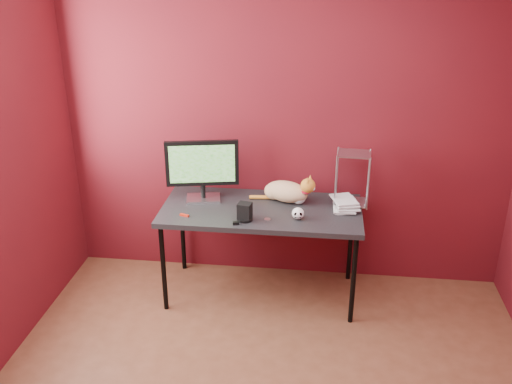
# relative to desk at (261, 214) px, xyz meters

# --- Properties ---
(room) EXTENTS (3.52, 3.52, 2.61)m
(room) POSITION_rel_desk_xyz_m (0.15, -1.37, 0.75)
(room) COLOR brown
(room) RESTS_ON ground
(desk) EXTENTS (1.50, 0.70, 0.75)m
(desk) POSITION_rel_desk_xyz_m (0.00, 0.00, 0.00)
(desk) COLOR black
(desk) RESTS_ON ground
(monitor) EXTENTS (0.55, 0.23, 0.48)m
(monitor) POSITION_rel_desk_xyz_m (-0.46, 0.10, 0.32)
(monitor) COLOR #AFAEB3
(monitor) RESTS_ON desk
(cat) EXTENTS (0.51, 0.29, 0.24)m
(cat) POSITION_rel_desk_xyz_m (0.18, 0.15, 0.13)
(cat) COLOR #C7772A
(cat) RESTS_ON desk
(skull_mug) EXTENTS (0.09, 0.09, 0.09)m
(skull_mug) POSITION_rel_desk_xyz_m (0.28, -0.15, 0.10)
(skull_mug) COLOR white
(skull_mug) RESTS_ON desk
(speaker) EXTENTS (0.12, 0.12, 0.13)m
(speaker) POSITION_rel_desk_xyz_m (-0.10, -0.21, 0.11)
(speaker) COLOR black
(speaker) RESTS_ON desk
(book_stack) EXTENTS (0.22, 0.26, 0.88)m
(book_stack) POSITION_rel_desk_xyz_m (0.55, 0.07, 0.49)
(book_stack) COLOR beige
(book_stack) RESTS_ON desk
(wire_rack) EXTENTS (0.25, 0.21, 0.41)m
(wire_rack) POSITION_rel_desk_xyz_m (0.67, 0.17, 0.26)
(wire_rack) COLOR #AFAEB3
(wire_rack) RESTS_ON desk
(pocket_knife) EXTENTS (0.07, 0.04, 0.01)m
(pocket_knife) POSITION_rel_desk_xyz_m (-0.54, -0.20, 0.06)
(pocket_knife) COLOR #B21F0D
(pocket_knife) RESTS_ON desk
(black_gadget) EXTENTS (0.05, 0.04, 0.02)m
(black_gadget) POSITION_rel_desk_xyz_m (-0.15, -0.29, 0.06)
(black_gadget) COLOR black
(black_gadget) RESTS_ON desk
(washer) EXTENTS (0.04, 0.04, 0.00)m
(washer) POSITION_rel_desk_xyz_m (0.06, -0.18, 0.05)
(washer) COLOR #AFAEB3
(washer) RESTS_ON desk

